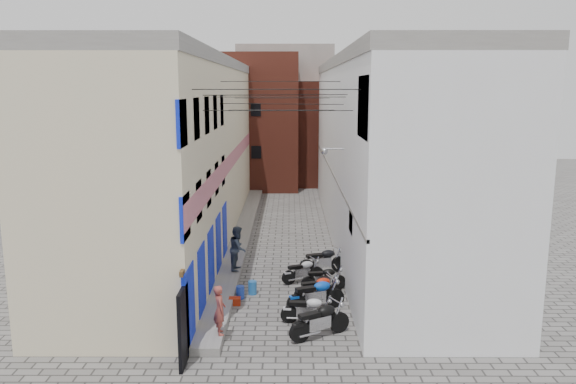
{
  "coord_description": "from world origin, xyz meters",
  "views": [
    {
      "loc": [
        0.4,
        -14.83,
        7.56
      ],
      "look_at": [
        0.32,
        9.56,
        3.0
      ],
      "focal_mm": 35.0,
      "sensor_mm": 36.0,
      "label": 1
    }
  ],
  "objects_px": {
    "motorcycle_a": "(320,319)",
    "motorcycle_b": "(308,308)",
    "person_a": "(220,310)",
    "motorcycle_c": "(316,293)",
    "person_b": "(238,248)",
    "motorcycle_g": "(323,259)",
    "water_jug_far": "(252,288)",
    "water_jug_near": "(240,292)",
    "motorcycle_e": "(324,277)",
    "red_crate": "(235,301)",
    "motorcycle_f": "(303,270)",
    "motorcycle_d": "(318,287)"
  },
  "relations": [
    {
      "from": "motorcycle_a",
      "to": "motorcycle_b",
      "type": "height_order",
      "value": "motorcycle_a"
    },
    {
      "from": "motorcycle_a",
      "to": "person_a",
      "type": "relative_size",
      "value": 1.38
    },
    {
      "from": "motorcycle_c",
      "to": "person_b",
      "type": "distance_m",
      "value": 4.73
    },
    {
      "from": "motorcycle_a",
      "to": "motorcycle_c",
      "type": "distance_m",
      "value": 2.15
    },
    {
      "from": "motorcycle_g",
      "to": "water_jug_far",
      "type": "bearing_deg",
      "value": -67.86
    },
    {
      "from": "motorcycle_a",
      "to": "motorcycle_c",
      "type": "bearing_deg",
      "value": 151.12
    },
    {
      "from": "person_b",
      "to": "water_jug_near",
      "type": "relative_size",
      "value": 3.85
    },
    {
      "from": "person_b",
      "to": "person_a",
      "type": "bearing_deg",
      "value": -174.01
    },
    {
      "from": "motorcycle_e",
      "to": "red_crate",
      "type": "height_order",
      "value": "motorcycle_e"
    },
    {
      "from": "motorcycle_g",
      "to": "person_b",
      "type": "relative_size",
      "value": 1.16
    },
    {
      "from": "water_jug_near",
      "to": "motorcycle_b",
      "type": "bearing_deg",
      "value": -42.32
    },
    {
      "from": "motorcycle_f",
      "to": "person_b",
      "type": "height_order",
      "value": "person_b"
    },
    {
      "from": "motorcycle_a",
      "to": "water_jug_far",
      "type": "relative_size",
      "value": 4.22
    },
    {
      "from": "water_jug_near",
      "to": "person_b",
      "type": "bearing_deg",
      "value": 96.63
    },
    {
      "from": "motorcycle_a",
      "to": "red_crate",
      "type": "relative_size",
      "value": 5.1
    },
    {
      "from": "motorcycle_a",
      "to": "motorcycle_d",
      "type": "xyz_separation_m",
      "value": [
        0.09,
        2.97,
        -0.09
      ]
    },
    {
      "from": "motorcycle_e",
      "to": "water_jug_near",
      "type": "xyz_separation_m",
      "value": [
        -3.09,
        -0.91,
        -0.27
      ]
    },
    {
      "from": "motorcycle_b",
      "to": "red_crate",
      "type": "xyz_separation_m",
      "value": [
        -2.55,
        1.59,
        -0.39
      ]
    },
    {
      "from": "person_b",
      "to": "motorcycle_f",
      "type": "bearing_deg",
      "value": -101.29
    },
    {
      "from": "motorcycle_a",
      "to": "motorcycle_f",
      "type": "bearing_deg",
      "value": 155.2
    },
    {
      "from": "motorcycle_f",
      "to": "red_crate",
      "type": "height_order",
      "value": "motorcycle_f"
    },
    {
      "from": "motorcycle_g",
      "to": "water_jug_near",
      "type": "bearing_deg",
      "value": -66.94
    },
    {
      "from": "motorcycle_a",
      "to": "motorcycle_c",
      "type": "height_order",
      "value": "motorcycle_c"
    },
    {
      "from": "person_a",
      "to": "water_jug_near",
      "type": "distance_m",
      "value": 3.6
    },
    {
      "from": "motorcycle_d",
      "to": "motorcycle_f",
      "type": "xyz_separation_m",
      "value": [
        -0.51,
        1.99,
        -0.01
      ]
    },
    {
      "from": "motorcycle_c",
      "to": "motorcycle_b",
      "type": "bearing_deg",
      "value": -35.92
    },
    {
      "from": "motorcycle_b",
      "to": "motorcycle_c",
      "type": "distance_m",
      "value": 1.16
    },
    {
      "from": "motorcycle_b",
      "to": "water_jug_far",
      "type": "distance_m",
      "value": 3.3
    },
    {
      "from": "motorcycle_d",
      "to": "person_b",
      "type": "distance_m",
      "value": 4.23
    },
    {
      "from": "motorcycle_g",
      "to": "person_a",
      "type": "distance_m",
      "value": 7.2
    },
    {
      "from": "water_jug_near",
      "to": "red_crate",
      "type": "distance_m",
      "value": 0.62
    },
    {
      "from": "motorcycle_d",
      "to": "person_a",
      "type": "relative_size",
      "value": 1.18
    },
    {
      "from": "motorcycle_d",
      "to": "red_crate",
      "type": "relative_size",
      "value": 4.37
    },
    {
      "from": "motorcycle_c",
      "to": "person_a",
      "type": "distance_m",
      "value": 3.88
    },
    {
      "from": "person_b",
      "to": "motorcycle_a",
      "type": "bearing_deg",
      "value": -146.34
    },
    {
      "from": "person_a",
      "to": "motorcycle_d",
      "type": "bearing_deg",
      "value": -59.53
    },
    {
      "from": "motorcycle_c",
      "to": "motorcycle_f",
      "type": "xyz_separation_m",
      "value": [
        -0.39,
        2.81,
        -0.1
      ]
    },
    {
      "from": "motorcycle_d",
      "to": "motorcycle_f",
      "type": "height_order",
      "value": "motorcycle_d"
    },
    {
      "from": "motorcycle_b",
      "to": "motorcycle_e",
      "type": "distance_m",
      "value": 3.17
    },
    {
      "from": "motorcycle_b",
      "to": "person_b",
      "type": "distance_m",
      "value": 5.49
    },
    {
      "from": "motorcycle_f",
      "to": "water_jug_near",
      "type": "bearing_deg",
      "value": -77.81
    },
    {
      "from": "motorcycle_c",
      "to": "water_jug_near",
      "type": "relative_size",
      "value": 4.53
    },
    {
      "from": "motorcycle_d",
      "to": "motorcycle_g",
      "type": "bearing_deg",
      "value": 156.35
    },
    {
      "from": "person_b",
      "to": "red_crate",
      "type": "xyz_separation_m",
      "value": [
        0.15,
        -3.14,
        -1.02
      ]
    },
    {
      "from": "motorcycle_d",
      "to": "water_jug_far",
      "type": "distance_m",
      "value": 2.51
    },
    {
      "from": "motorcycle_g",
      "to": "red_crate",
      "type": "relative_size",
      "value": 5.08
    },
    {
      "from": "motorcycle_f",
      "to": "motorcycle_g",
      "type": "xyz_separation_m",
      "value": [
        0.86,
        1.06,
        0.09
      ]
    },
    {
      "from": "motorcycle_c",
      "to": "person_b",
      "type": "bearing_deg",
      "value": -161.25
    },
    {
      "from": "motorcycle_f",
      "to": "person_b",
      "type": "distance_m",
      "value": 2.8
    },
    {
      "from": "red_crate",
      "to": "motorcycle_b",
      "type": "bearing_deg",
      "value": -32.02
    }
  ]
}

